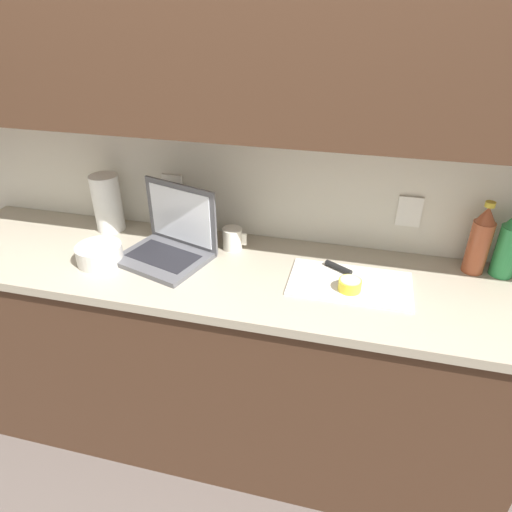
% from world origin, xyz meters
% --- Properties ---
extents(ground_plane, '(12.00, 12.00, 0.00)m').
position_xyz_m(ground_plane, '(0.00, 0.00, 0.00)').
color(ground_plane, '#564C47').
rests_on(ground_plane, ground).
extents(wall_back, '(5.20, 0.38, 2.60)m').
position_xyz_m(wall_back, '(0.00, 0.22, 1.56)').
color(wall_back, silver).
rests_on(wall_back, ground_plane).
extents(counter_unit, '(2.34, 0.58, 0.94)m').
position_xyz_m(counter_unit, '(-0.02, 0.00, 0.48)').
color(counter_unit, '#472D1E').
rests_on(counter_unit, ground_plane).
extents(laptop, '(0.39, 0.35, 0.27)m').
position_xyz_m(laptop, '(-0.20, 0.04, 1.00)').
color(laptop, '#515156').
rests_on(laptop, counter_unit).
extents(cutting_board, '(0.43, 0.24, 0.01)m').
position_xyz_m(cutting_board, '(0.50, 0.01, 0.94)').
color(cutting_board, silver).
rests_on(cutting_board, counter_unit).
extents(knife, '(0.26, 0.17, 0.02)m').
position_xyz_m(knife, '(0.48, 0.06, 0.95)').
color(knife, silver).
rests_on(knife, cutting_board).
extents(lemon_half_cut, '(0.08, 0.08, 0.04)m').
position_xyz_m(lemon_half_cut, '(0.50, -0.04, 0.96)').
color(lemon_half_cut, yellow).
rests_on(lemon_half_cut, cutting_board).
extents(bottle_green_soda, '(0.08, 0.08, 0.28)m').
position_xyz_m(bottle_green_soda, '(0.93, 0.21, 1.06)').
color(bottle_green_soda, '#A34C2D').
rests_on(bottle_green_soda, counter_unit).
extents(bottle_oil_tall, '(0.08, 0.08, 0.27)m').
position_xyz_m(bottle_oil_tall, '(1.03, 0.21, 1.06)').
color(bottle_oil_tall, '#2D934C').
rests_on(bottle_oil_tall, counter_unit).
extents(measuring_cup, '(0.10, 0.08, 0.09)m').
position_xyz_m(measuring_cup, '(0.02, 0.16, 0.98)').
color(measuring_cup, silver).
rests_on(measuring_cup, counter_unit).
extents(bowl_white, '(0.17, 0.17, 0.07)m').
position_xyz_m(bowl_white, '(-0.45, -0.07, 0.97)').
color(bowl_white, beige).
rests_on(bowl_white, counter_unit).
extents(paper_towel_roll, '(0.12, 0.12, 0.25)m').
position_xyz_m(paper_towel_roll, '(-0.55, 0.20, 1.06)').
color(paper_towel_roll, white).
rests_on(paper_towel_roll, counter_unit).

